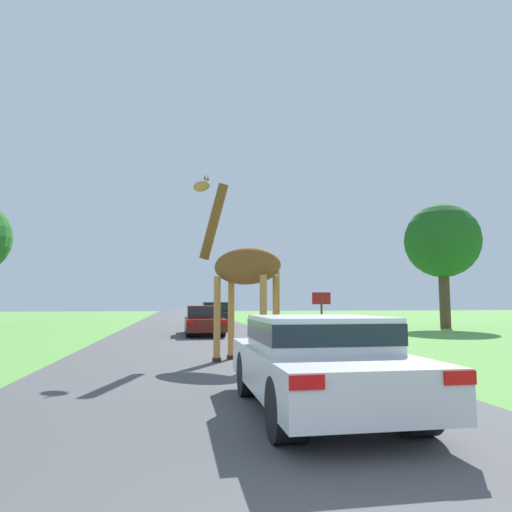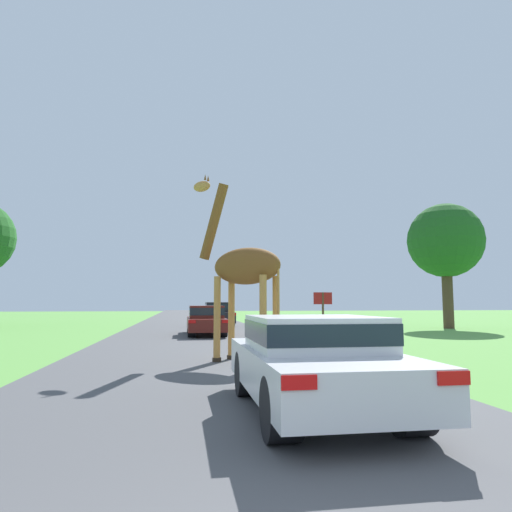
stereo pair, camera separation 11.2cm
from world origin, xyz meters
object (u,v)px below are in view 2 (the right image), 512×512
giraffe_near_road (243,269)px  car_queue_right (206,319)px  car_lead_maroon (315,359)px  sign_post (323,308)px  car_queue_left (218,314)px  tree_left_edge (445,241)px

giraffe_near_road → car_queue_right: size_ratio=1.05×
car_lead_maroon → sign_post: 10.62m
sign_post → car_queue_left: bearing=103.3°
tree_left_edge → sign_post: (-10.22, -8.31, -3.81)m
giraffe_near_road → tree_left_edge: bearing=-5.8°
car_queue_left → sign_post: (2.90, -12.26, 0.50)m
giraffe_near_road → tree_left_edge: 19.12m
tree_left_edge → sign_post: bearing=-140.9°
car_queue_left → sign_post: size_ratio=2.29×
tree_left_edge → giraffe_near_road: bearing=-136.9°
car_lead_maroon → car_queue_right: car_queue_right is taller
giraffe_near_road → car_queue_left: giraffe_near_road is taller
car_queue_right → sign_post: (4.02, -5.32, 0.58)m
tree_left_edge → car_lead_maroon: bearing=-126.3°
car_lead_maroon → car_queue_left: size_ratio=0.98×
car_queue_left → car_lead_maroon: bearing=-91.1°
giraffe_near_road → car_lead_maroon: 5.70m
car_queue_right → sign_post: 6.69m
car_queue_right → tree_left_edge: size_ratio=0.66×
sign_post → car_queue_right: bearing=127.0°
car_queue_right → sign_post: bearing=-53.0°
car_queue_left → sign_post: sign_post is taller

